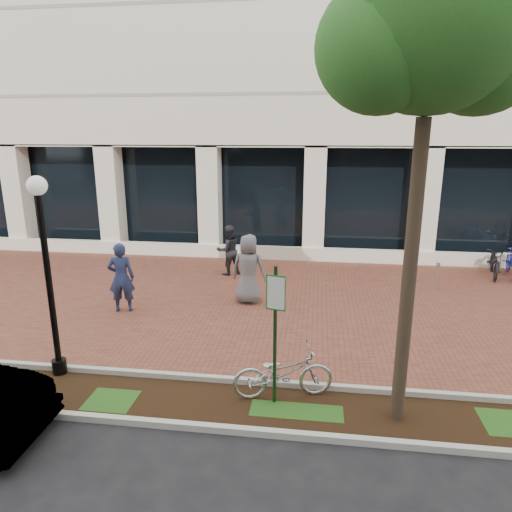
# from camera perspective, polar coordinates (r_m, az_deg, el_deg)

# --- Properties ---
(ground) EXTENTS (120.00, 120.00, 0.00)m
(ground) POSITION_cam_1_polar(r_m,az_deg,el_deg) (13.26, -1.98, -5.49)
(ground) COLOR black
(ground) RESTS_ON ground
(brick_plaza) EXTENTS (40.00, 9.00, 0.01)m
(brick_plaza) POSITION_cam_1_polar(r_m,az_deg,el_deg) (13.26, -1.98, -5.47)
(brick_plaza) COLOR brown
(brick_plaza) RESTS_ON ground
(planting_strip) EXTENTS (40.00, 1.50, 0.01)m
(planting_strip) POSITION_cam_1_polar(r_m,az_deg,el_deg) (8.66, -8.10, -17.64)
(planting_strip) COLOR black
(planting_strip) RESTS_ON ground
(curb_plaza_side) EXTENTS (40.00, 0.12, 0.12)m
(curb_plaza_side) POSITION_cam_1_polar(r_m,az_deg,el_deg) (9.25, -6.82, -14.90)
(curb_plaza_side) COLOR #B3B4AA
(curb_plaza_side) RESTS_ON ground
(curb_street_side) EXTENTS (40.00, 0.12, 0.12)m
(curb_street_side) POSITION_cam_1_polar(r_m,az_deg,el_deg) (8.04, -9.64, -20.13)
(curb_street_side) COLOR #B3B4AA
(curb_street_side) RESTS_ON ground
(near_office_building) EXTENTS (40.00, 12.12, 16.00)m
(near_office_building) POSITION_cam_1_polar(r_m,az_deg,el_deg) (23.42, 2.65, 28.42)
(near_office_building) COLOR beige
(near_office_building) RESTS_ON ground
(parking_sign) EXTENTS (0.34, 0.07, 2.55)m
(parking_sign) POSITION_cam_1_polar(r_m,az_deg,el_deg) (7.82, 2.41, -7.89)
(parking_sign) COLOR #133615
(parking_sign) RESTS_ON ground
(lamppost) EXTENTS (0.36, 0.36, 3.94)m
(lamppost) POSITION_cam_1_polar(r_m,az_deg,el_deg) (9.45, -24.66, -1.24)
(lamppost) COLOR black
(lamppost) RESTS_ON ground
(street_tree) EXTENTS (3.29, 2.74, 7.64)m
(street_tree) POSITION_cam_1_polar(r_m,az_deg,el_deg) (7.33, 21.50, 25.19)
(street_tree) COLOR #423426
(street_tree) RESTS_ON ground
(locked_bicycle) EXTENTS (1.93, 1.08, 0.96)m
(locked_bicycle) POSITION_cam_1_polar(r_m,az_deg,el_deg) (8.52, 3.41, -14.36)
(locked_bicycle) COLOR #B1B1B5
(locked_bicycle) RESTS_ON ground
(pedestrian_left) EXTENTS (0.78, 0.61, 1.89)m
(pedestrian_left) POSITION_cam_1_polar(r_m,az_deg,el_deg) (12.67, -16.50, -2.60)
(pedestrian_left) COLOR #1F294F
(pedestrian_left) RESTS_ON ground
(pedestrian_mid) EXTENTS (1.05, 1.00, 1.71)m
(pedestrian_mid) POSITION_cam_1_polar(r_m,az_deg,el_deg) (15.37, -3.48, 0.74)
(pedestrian_mid) COLOR #26262B
(pedestrian_mid) RESTS_ON ground
(pedestrian_right) EXTENTS (1.04, 0.74, 1.98)m
(pedestrian_right) POSITION_cam_1_polar(r_m,az_deg,el_deg) (12.76, -0.94, -1.64)
(pedestrian_right) COLOR slate
(pedestrian_right) RESTS_ON ground
(bollard) EXTENTS (0.12, 0.12, 0.95)m
(bollard) POSITION_cam_1_polar(r_m,az_deg,el_deg) (14.91, 21.71, -2.28)
(bollard) COLOR silver
(bollard) RESTS_ON ground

